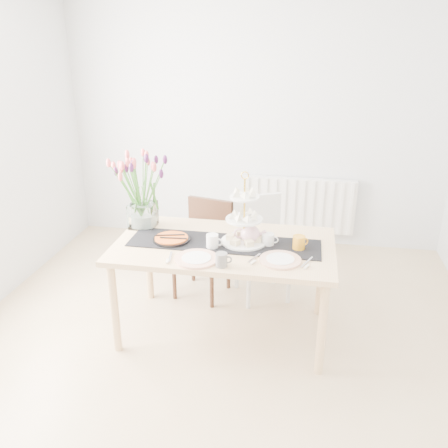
% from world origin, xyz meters
% --- Properties ---
extents(room_shell, '(4.50, 4.50, 4.50)m').
position_xyz_m(room_shell, '(0.00, 0.00, 1.30)').
color(room_shell, tan).
rests_on(room_shell, ground).
extents(radiator, '(1.20, 0.08, 0.60)m').
position_xyz_m(radiator, '(0.50, 2.19, 0.45)').
color(radiator, white).
rests_on(radiator, room_shell).
extents(dining_table, '(1.60, 0.90, 0.75)m').
position_xyz_m(dining_table, '(0.00, 0.41, 0.67)').
color(dining_table, tan).
rests_on(dining_table, ground).
extents(chair_brown, '(0.50, 0.50, 0.84)m').
position_xyz_m(chair_brown, '(-0.27, 1.01, 0.49)').
color(chair_brown, '#321D12').
rests_on(chair_brown, ground).
extents(chair_white, '(0.58, 0.58, 0.88)m').
position_xyz_m(chair_white, '(0.20, 1.07, 0.51)').
color(chair_white, silver).
rests_on(chair_white, ground).
extents(table_runner, '(1.40, 0.35, 0.01)m').
position_xyz_m(table_runner, '(0.00, 0.41, 0.75)').
color(table_runner, black).
rests_on(table_runner, dining_table).
extents(tulip_vase, '(0.71, 0.71, 0.61)m').
position_xyz_m(tulip_vase, '(-0.69, 0.62, 1.14)').
color(tulip_vase, silver).
rests_on(tulip_vase, dining_table).
extents(cake_stand, '(0.33, 0.33, 0.49)m').
position_xyz_m(cake_stand, '(0.15, 0.44, 0.89)').
color(cake_stand, gold).
rests_on(cake_stand, dining_table).
extents(teapot, '(0.23, 0.19, 0.15)m').
position_xyz_m(teapot, '(0.19, 0.45, 0.82)').
color(teapot, white).
rests_on(teapot, dining_table).
extents(cream_jug, '(0.10, 0.10, 0.09)m').
position_xyz_m(cream_jug, '(0.32, 0.44, 0.79)').
color(cream_jug, white).
rests_on(cream_jug, dining_table).
extents(tart_tin, '(0.27, 0.27, 0.03)m').
position_xyz_m(tart_tin, '(-0.39, 0.38, 0.77)').
color(tart_tin, black).
rests_on(tart_tin, dining_table).
extents(mug_grey, '(0.10, 0.10, 0.09)m').
position_xyz_m(mug_grey, '(0.05, 0.05, 0.80)').
color(mug_grey, slate).
rests_on(mug_grey, dining_table).
extents(mug_white, '(0.10, 0.10, 0.10)m').
position_xyz_m(mug_white, '(-0.07, 0.32, 0.80)').
color(mug_white, white).
rests_on(mug_white, dining_table).
extents(mug_orange, '(0.12, 0.12, 0.10)m').
position_xyz_m(mug_orange, '(0.54, 0.40, 0.80)').
color(mug_orange, orange).
rests_on(mug_orange, dining_table).
extents(plate_left, '(0.35, 0.35, 0.02)m').
position_xyz_m(plate_left, '(-0.13, 0.11, 0.76)').
color(plate_left, white).
rests_on(plate_left, dining_table).
extents(plate_right, '(0.38, 0.38, 0.01)m').
position_xyz_m(plate_right, '(0.43, 0.19, 0.76)').
color(plate_right, white).
rests_on(plate_right, dining_table).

